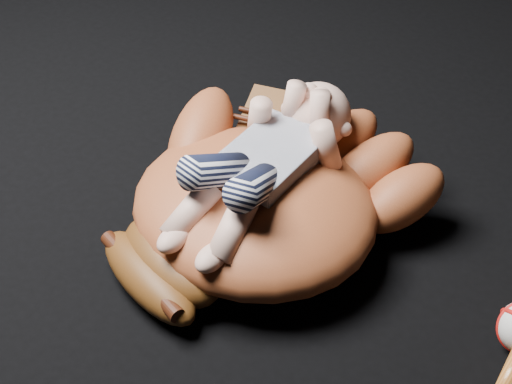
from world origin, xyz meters
TOP-DOWN VIEW (x-y plane):
  - baseball_glove at (-0.14, -0.01)m, footprint 0.60×0.64m
  - newborn_baby at (-0.14, -0.01)m, footprint 0.22×0.41m

SIDE VIEW (x-z plane):
  - baseball_glove at x=-0.14m, z-range 0.00..0.17m
  - newborn_baby at x=-0.14m, z-range 0.06..0.22m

